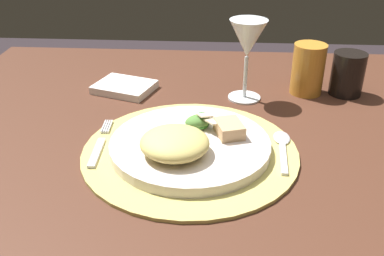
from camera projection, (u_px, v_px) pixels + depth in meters
name	position (u px, v px, depth m)	size (l,w,h in m)	color
dining_table	(224.00, 226.00, 0.86)	(1.20, 0.97, 0.76)	#4A291C
placemat	(190.00, 151.00, 0.73)	(0.36, 0.36, 0.01)	tan
dinner_plate	(190.00, 145.00, 0.72)	(0.26, 0.26, 0.02)	silver
pasta_serving	(175.00, 143.00, 0.67)	(0.11, 0.11, 0.04)	#DAC46A
salad_greens	(200.00, 121.00, 0.76)	(0.07, 0.07, 0.03)	#2B6D32
bread_piece	(232.00, 129.00, 0.73)	(0.05, 0.04, 0.02)	tan
fork	(100.00, 144.00, 0.73)	(0.02, 0.16, 0.00)	silver
spoon	(282.00, 143.00, 0.74)	(0.03, 0.14, 0.01)	silver
napkin	(125.00, 87.00, 0.95)	(0.12, 0.09, 0.02)	white
wine_glass	(248.00, 42.00, 0.86)	(0.08, 0.08, 0.17)	silver
amber_tumbler	(308.00, 69.00, 0.92)	(0.07, 0.07, 0.11)	orange
dark_tumbler	(348.00, 74.00, 0.92)	(0.07, 0.07, 0.09)	black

